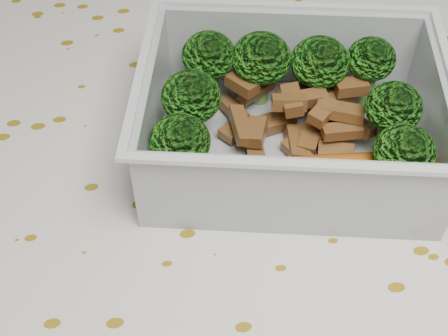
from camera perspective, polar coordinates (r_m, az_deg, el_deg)
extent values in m
cube|color=brown|center=(0.41, 0.58, -4.32)|extent=(1.40, 0.90, 0.04)
cube|color=silver|center=(0.39, 0.61, -2.27)|extent=(1.46, 0.96, 0.01)
cube|color=silver|center=(0.41, 5.85, 1.80)|extent=(0.20, 0.17, 0.00)
cube|color=silver|center=(0.44, 6.09, 10.83)|extent=(0.17, 0.04, 0.06)
cube|color=silver|center=(0.34, 6.35, -2.54)|extent=(0.17, 0.04, 0.06)
cube|color=silver|center=(0.40, 18.51, 4.23)|extent=(0.03, 0.12, 0.06)
cube|color=silver|center=(0.39, -6.48, 5.46)|extent=(0.03, 0.12, 0.06)
cube|color=silver|center=(0.42, 6.42, 14.48)|extent=(0.18, 0.04, 0.00)
cube|color=silver|center=(0.32, 6.82, 0.28)|extent=(0.18, 0.04, 0.00)
cube|color=silver|center=(0.37, -7.60, 8.91)|extent=(0.03, 0.13, 0.00)
cylinder|color=#608C3F|center=(0.43, -1.34, 7.68)|extent=(0.01, 0.01, 0.02)
ellipsoid|color=#2F7F18|center=(0.42, -1.40, 10.27)|extent=(0.04, 0.04, 0.03)
cylinder|color=#608C3F|center=(0.43, 3.27, 7.38)|extent=(0.01, 0.01, 0.02)
ellipsoid|color=#2F7F18|center=(0.42, 3.42, 9.97)|extent=(0.04, 0.04, 0.03)
cylinder|color=#608C3F|center=(0.43, 8.37, 6.97)|extent=(0.01, 0.01, 0.02)
ellipsoid|color=#2F7F18|center=(0.42, 8.75, 9.53)|extent=(0.04, 0.04, 0.03)
cylinder|color=#608C3F|center=(0.44, 12.75, 7.17)|extent=(0.01, 0.01, 0.03)
ellipsoid|color=#2F7F18|center=(0.42, 13.31, 9.69)|extent=(0.03, 0.03, 0.03)
cylinder|color=#608C3F|center=(0.40, -2.89, 3.88)|extent=(0.01, 0.01, 0.02)
ellipsoid|color=#2F7F18|center=(0.39, -3.03, 6.50)|extent=(0.04, 0.04, 0.03)
cylinder|color=#608C3F|center=(0.41, 14.57, 2.85)|extent=(0.01, 0.01, 0.03)
ellipsoid|color=#2F7F18|center=(0.39, 15.26, 5.39)|extent=(0.03, 0.03, 0.03)
cylinder|color=#608C3F|center=(0.38, -3.85, -0.16)|extent=(0.01, 0.01, 0.02)
ellipsoid|color=#2F7F18|center=(0.36, -4.05, 2.46)|extent=(0.04, 0.04, 0.03)
cylinder|color=#608C3F|center=(0.38, 15.40, -1.11)|extent=(0.01, 0.01, 0.02)
ellipsoid|color=#2F7F18|center=(0.37, 16.17, 1.41)|extent=(0.04, 0.04, 0.03)
cube|color=brown|center=(0.42, 11.57, 7.28)|extent=(0.02, 0.01, 0.01)
cube|color=brown|center=(0.40, 6.24, 6.20)|extent=(0.01, 0.02, 0.01)
cube|color=brown|center=(0.40, 7.40, 6.24)|extent=(0.03, 0.01, 0.01)
cube|color=brown|center=(0.43, 6.20, 6.08)|extent=(0.02, 0.03, 0.01)
cube|color=brown|center=(0.40, 10.17, 1.40)|extent=(0.03, 0.02, 0.01)
cube|color=brown|center=(0.41, 8.91, 2.79)|extent=(0.03, 0.02, 0.01)
cube|color=brown|center=(0.43, 8.12, 6.91)|extent=(0.03, 0.01, 0.01)
cube|color=brown|center=(0.42, 0.79, 5.46)|extent=(0.02, 0.03, 0.01)
cube|color=brown|center=(0.42, 8.34, 6.31)|extent=(0.02, 0.03, 0.01)
cube|color=brown|center=(0.39, 2.97, 3.31)|extent=(0.02, 0.02, 0.01)
cube|color=brown|center=(0.41, 10.30, 3.68)|extent=(0.02, 0.03, 0.01)
cube|color=brown|center=(0.40, 10.74, 3.34)|extent=(0.03, 0.01, 0.01)
cube|color=brown|center=(0.40, 9.04, 5.06)|extent=(0.02, 0.02, 0.01)
cube|color=brown|center=(0.41, 11.92, 4.16)|extent=(0.02, 0.03, 0.01)
cube|color=brown|center=(0.40, 6.51, 2.25)|extent=(0.01, 0.03, 0.01)
cube|color=brown|center=(0.41, 1.69, 7.66)|extent=(0.02, 0.02, 0.01)
cube|color=brown|center=(0.42, 10.47, 6.30)|extent=(0.03, 0.02, 0.01)
cube|color=brown|center=(0.41, 4.34, 4.07)|extent=(0.03, 0.02, 0.01)
cube|color=brown|center=(0.40, 2.88, 1.78)|extent=(0.01, 0.03, 0.01)
cube|color=brown|center=(0.40, 1.50, 3.94)|extent=(0.01, 0.03, 0.01)
cube|color=brown|center=(0.40, 7.84, 2.69)|extent=(0.02, 0.03, 0.01)
cube|color=brown|center=(0.41, 10.03, 5.26)|extent=(0.03, 0.02, 0.01)
cube|color=brown|center=(0.40, 6.00, 5.96)|extent=(0.02, 0.01, 0.01)
cube|color=brown|center=(0.40, 10.58, 5.12)|extent=(0.03, 0.02, 0.01)
cube|color=brown|center=(0.41, 1.08, 3.65)|extent=(0.03, 0.02, 0.01)
cube|color=brown|center=(0.42, 3.04, 7.19)|extent=(0.03, 0.02, 0.01)
cube|color=brown|center=(0.40, 6.91, 1.22)|extent=(0.02, 0.03, 0.01)
cylinder|color=#BB5914|center=(0.37, 6.76, -0.84)|extent=(0.14, 0.04, 0.03)
sphere|color=#BB5914|center=(0.39, 16.78, -0.24)|extent=(0.03, 0.03, 0.03)
sphere|color=#BB5914|center=(0.36, -3.88, -1.46)|extent=(0.03, 0.03, 0.03)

